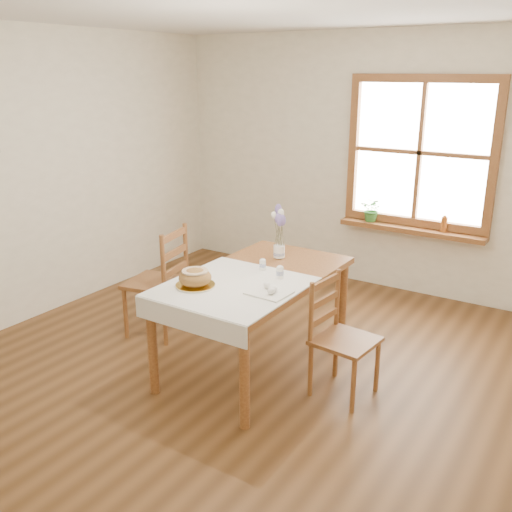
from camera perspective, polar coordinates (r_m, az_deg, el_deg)
The scene contains 18 objects.
ground at distance 4.37m, azimuth -2.18°, elevation -12.33°, with size 5.00×5.00×0.00m, color brown.
room_walls at distance 3.80m, azimuth -2.49°, elevation 10.42°, with size 4.60×5.10×2.65m.
window at distance 5.84m, azimuth 16.09°, elevation 9.91°, with size 1.46×0.08×1.46m.
window_sill at distance 5.93m, azimuth 15.25°, elevation 2.57°, with size 1.46×0.20×0.05m.
dining_table at distance 4.31m, azimuth 0.00°, elevation -2.97°, with size 0.90×1.60×0.75m.
table_linen at distance 4.04m, azimuth -2.34°, elevation -3.08°, with size 0.91×0.99×0.01m, color silver.
chair_left at distance 5.00m, azimuth -10.05°, elevation -2.45°, with size 0.45×0.47×0.97m, color #9D6430, non-canonical shape.
chair_right at distance 4.06m, azimuth 8.95°, elevation -8.20°, with size 0.40×0.42×0.86m, color #9D6430, non-canonical shape.
bread_plate at distance 4.05m, azimuth -6.08°, elevation -2.94°, with size 0.27×0.27×0.01m, color white.
bread_loaf at distance 4.02m, azimuth -6.12°, elevation -2.00°, with size 0.23×0.23×0.13m, color #B3813F.
egg_napkin at distance 3.90m, azimuth 1.31°, elevation -3.68°, with size 0.27×0.23×0.01m, color silver.
eggs at distance 3.89m, azimuth 1.31°, elevation -3.28°, with size 0.21×0.19×0.05m, color white, non-canonical shape.
salt_shaker at distance 4.34m, azimuth 0.67°, elevation -0.83°, with size 0.05×0.05×0.09m, color white.
pepper_shaker at distance 4.17m, azimuth 2.41°, elevation -1.59°, with size 0.05×0.05×0.10m, color white.
flower_vase at distance 4.64m, azimuth 2.32°, elevation 0.38°, with size 0.09×0.09×0.10m, color white.
lavender_bouquet at distance 4.59m, azimuth 2.35°, elevation 2.81°, with size 0.16×0.16×0.31m, color #6A579A, non-canonical shape.
potted_plant at distance 6.03m, azimuth 11.53°, elevation 4.30°, with size 0.22×0.25×0.19m, color #377B31.
amber_bottle at distance 5.82m, azimuth 18.30°, elevation 3.10°, with size 0.06×0.06×0.17m, color #A6571E.
Camera 1 is at (2.18, -3.08, 2.22)m, focal length 40.00 mm.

